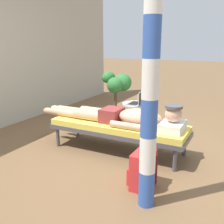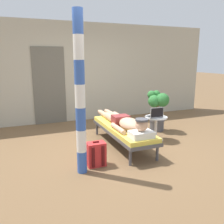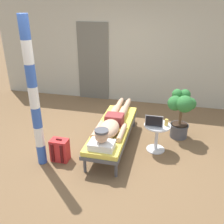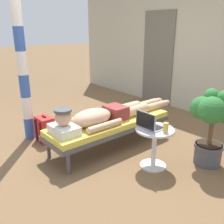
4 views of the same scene
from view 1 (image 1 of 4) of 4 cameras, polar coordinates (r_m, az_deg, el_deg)
name	(u,v)px [view 1 (image 1 of 4)]	position (r m, az deg, el deg)	size (l,w,h in m)	color
ground_plane	(116,155)	(3.72, 0.93, -9.13)	(40.00, 40.00, 0.00)	brown
lounge_chair	(119,128)	(3.74, 1.41, -3.35)	(0.62, 1.95, 0.42)	#4C4C51
person_reclining	(125,116)	(3.65, 2.71, -0.96)	(0.53, 2.17, 0.33)	white
side_table	(136,113)	(4.46, 5.28, -0.24)	(0.48, 0.48, 0.52)	silver
laptop	(138,101)	(4.34, 5.68, 2.37)	(0.31, 0.24, 0.23)	#A5A8AD
drink_glass	(139,98)	(4.55, 5.91, 2.97)	(0.06, 0.06, 0.12)	gold
backpack	(143,170)	(2.89, 6.59, -12.36)	(0.30, 0.26, 0.42)	red
potted_plant	(117,92)	(5.00, 1.02, 4.29)	(0.54, 0.55, 0.98)	#4C4C51
porch_post	(150,79)	(2.28, 8.26, 6.99)	(0.15, 0.15, 2.41)	#3359B2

